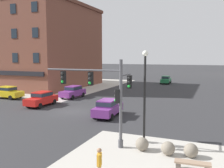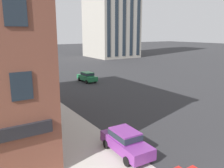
{
  "view_description": "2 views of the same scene",
  "coord_description": "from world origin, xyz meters",
  "px_view_note": "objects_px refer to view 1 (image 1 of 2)",
  "views": [
    {
      "loc": [
        13.94,
        -22.22,
        5.83
      ],
      "look_at": [
        3.94,
        1.84,
        2.93
      ],
      "focal_mm": 39.62,
      "sensor_mm": 36.0,
      "label": 1
    },
    {
      "loc": [
        -13.46,
        -4.43,
        8.36
      ],
      "look_at": [
        -2.34,
        12.82,
        3.8
      ],
      "focal_mm": 37.29,
      "sensor_mm": 36.0,
      "label": 2
    }
  ],
  "objects_px": {
    "street_lamp_corner_near": "(145,89)",
    "bollard_sphere_curb_a": "(142,144)",
    "bench_near_signal": "(193,165)",
    "traffic_signal_main": "(106,92)",
    "car_main_northbound_near": "(73,91)",
    "bollard_sphere_curb_c": "(191,150)",
    "car_cross_eastbound": "(8,92)",
    "pedestrian_near_bench": "(99,163)",
    "car_main_southbound_far": "(108,107)",
    "car_main_northbound_far": "(42,98)",
    "car_cross_westbound": "(166,79)",
    "bollard_sphere_curb_b": "(168,148)"
  },
  "relations": [
    {
      "from": "car_main_northbound_near",
      "to": "bench_near_signal",
      "type": "bearing_deg",
      "value": -44.3
    },
    {
      "from": "pedestrian_near_bench",
      "to": "car_main_northbound_near",
      "type": "bearing_deg",
      "value": 124.38
    },
    {
      "from": "traffic_signal_main",
      "to": "car_cross_eastbound",
      "type": "distance_m",
      "value": 23.18
    },
    {
      "from": "car_cross_westbound",
      "to": "bollard_sphere_curb_b",
      "type": "bearing_deg",
      "value": -79.49
    },
    {
      "from": "traffic_signal_main",
      "to": "car_main_northbound_near",
      "type": "distance_m",
      "value": 19.6
    },
    {
      "from": "street_lamp_corner_near",
      "to": "car_cross_eastbound",
      "type": "xyz_separation_m",
      "value": [
        -22.6,
        11.15,
        -2.9
      ]
    },
    {
      "from": "bollard_sphere_curb_a",
      "to": "bollard_sphere_curb_c",
      "type": "xyz_separation_m",
      "value": [
        2.9,
        0.06,
        0.0
      ]
    },
    {
      "from": "bollard_sphere_curb_c",
      "to": "car_cross_westbound",
      "type": "distance_m",
      "value": 39.81
    },
    {
      "from": "bollard_sphere_curb_c",
      "to": "street_lamp_corner_near",
      "type": "bearing_deg",
      "value": 174.45
    },
    {
      "from": "bollard_sphere_curb_c",
      "to": "bench_near_signal",
      "type": "distance_m",
      "value": 1.79
    },
    {
      "from": "bench_near_signal",
      "to": "car_main_northbound_near",
      "type": "relative_size",
      "value": 0.41
    },
    {
      "from": "bollard_sphere_curb_b",
      "to": "bench_near_signal",
      "type": "relative_size",
      "value": 0.45
    },
    {
      "from": "bollard_sphere_curb_a",
      "to": "street_lamp_corner_near",
      "type": "relative_size",
      "value": 0.13
    },
    {
      "from": "bollard_sphere_curb_b",
      "to": "car_cross_westbound",
      "type": "height_order",
      "value": "car_cross_westbound"
    },
    {
      "from": "traffic_signal_main",
      "to": "bollard_sphere_curb_c",
      "type": "bearing_deg",
      "value": -1.34
    },
    {
      "from": "car_cross_eastbound",
      "to": "street_lamp_corner_near",
      "type": "bearing_deg",
      "value": -26.25
    },
    {
      "from": "car_main_southbound_far",
      "to": "car_cross_westbound",
      "type": "bearing_deg",
      "value": 90.29
    },
    {
      "from": "street_lamp_corner_near",
      "to": "traffic_signal_main",
      "type": "bearing_deg",
      "value": -176.54
    },
    {
      "from": "bench_near_signal",
      "to": "car_main_northbound_far",
      "type": "relative_size",
      "value": 0.41
    },
    {
      "from": "bollard_sphere_curb_b",
      "to": "pedestrian_near_bench",
      "type": "distance_m",
      "value": 5.07
    },
    {
      "from": "car_main_southbound_far",
      "to": "car_cross_eastbound",
      "type": "bearing_deg",
      "value": 165.96
    },
    {
      "from": "bollard_sphere_curb_a",
      "to": "bench_near_signal",
      "type": "bearing_deg",
      "value": -28.58
    },
    {
      "from": "street_lamp_corner_near",
      "to": "car_main_southbound_far",
      "type": "xyz_separation_m",
      "value": [
        -5.5,
        6.87,
        -2.9
      ]
    },
    {
      "from": "bollard_sphere_curb_b",
      "to": "bollard_sphere_curb_c",
      "type": "bearing_deg",
      "value": 7.91
    },
    {
      "from": "street_lamp_corner_near",
      "to": "car_cross_westbound",
      "type": "bearing_deg",
      "value": 98.34
    },
    {
      "from": "bollard_sphere_curb_c",
      "to": "car_main_northbound_far",
      "type": "xyz_separation_m",
      "value": [
        -17.71,
        8.96,
        0.5
      ]
    },
    {
      "from": "car_main_northbound_near",
      "to": "car_main_southbound_far",
      "type": "xyz_separation_m",
      "value": [
        9.01,
        -8.28,
        0.0
      ]
    },
    {
      "from": "car_main_northbound_far",
      "to": "car_main_southbound_far",
      "type": "bearing_deg",
      "value": -10.97
    },
    {
      "from": "car_main_northbound_near",
      "to": "car_cross_eastbound",
      "type": "distance_m",
      "value": 9.03
    },
    {
      "from": "traffic_signal_main",
      "to": "car_main_northbound_far",
      "type": "height_order",
      "value": "traffic_signal_main"
    },
    {
      "from": "bench_near_signal",
      "to": "car_main_northbound_near",
      "type": "distance_m",
      "value": 24.62
    },
    {
      "from": "car_main_northbound_far",
      "to": "car_cross_westbound",
      "type": "xyz_separation_m",
      "value": [
        9.18,
        29.92,
        0.0
      ]
    },
    {
      "from": "car_main_northbound_near",
      "to": "car_cross_westbound",
      "type": "distance_m",
      "value": 25.07
    },
    {
      "from": "bollard_sphere_curb_c",
      "to": "car_main_southbound_far",
      "type": "distance_m",
      "value": 11.02
    },
    {
      "from": "bollard_sphere_curb_a",
      "to": "car_cross_westbound",
      "type": "distance_m",
      "value": 39.34
    },
    {
      "from": "bollard_sphere_curb_a",
      "to": "bollard_sphere_curb_c",
      "type": "distance_m",
      "value": 2.9
    },
    {
      "from": "street_lamp_corner_near",
      "to": "bollard_sphere_curb_a",
      "type": "bearing_deg",
      "value": -95.18
    },
    {
      "from": "traffic_signal_main",
      "to": "bench_near_signal",
      "type": "relative_size",
      "value": 3.1
    },
    {
      "from": "traffic_signal_main",
      "to": "car_main_northbound_near",
      "type": "relative_size",
      "value": 1.27
    },
    {
      "from": "car_main_northbound_near",
      "to": "car_main_southbound_far",
      "type": "height_order",
      "value": "same"
    },
    {
      "from": "bollard_sphere_curb_c",
      "to": "car_cross_eastbound",
      "type": "height_order",
      "value": "car_cross_eastbound"
    },
    {
      "from": "street_lamp_corner_near",
      "to": "car_main_northbound_near",
      "type": "xyz_separation_m",
      "value": [
        -14.51,
        15.15,
        -2.9
      ]
    },
    {
      "from": "car_main_northbound_near",
      "to": "pedestrian_near_bench",
      "type": "bearing_deg",
      "value": -55.62
    },
    {
      "from": "traffic_signal_main",
      "to": "car_cross_westbound",
      "type": "xyz_separation_m",
      "value": [
        -3.13,
        38.75,
        -2.6
      ]
    },
    {
      "from": "traffic_signal_main",
      "to": "car_main_northbound_near",
      "type": "bearing_deg",
      "value": 128.04
    },
    {
      "from": "car_main_northbound_near",
      "to": "car_cross_westbound",
      "type": "xyz_separation_m",
      "value": [
        8.85,
        23.45,
        0.0
      ]
    },
    {
      "from": "traffic_signal_main",
      "to": "car_cross_eastbound",
      "type": "relative_size",
      "value": 1.26
    },
    {
      "from": "traffic_signal_main",
      "to": "bollard_sphere_curb_a",
      "type": "height_order",
      "value": "traffic_signal_main"
    },
    {
      "from": "bollard_sphere_curb_c",
      "to": "pedestrian_near_bench",
      "type": "bearing_deg",
      "value": -128.32
    },
    {
      "from": "car_main_northbound_near",
      "to": "car_main_northbound_far",
      "type": "xyz_separation_m",
      "value": [
        -0.33,
        -6.47,
        0.0
      ]
    }
  ]
}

